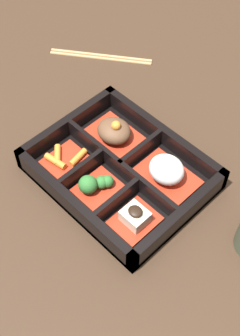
{
  "coord_description": "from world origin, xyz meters",
  "views": [
    {
      "loc": [
        0.33,
        -0.32,
        0.65
      ],
      "look_at": [
        0.0,
        0.0,
        0.03
      ],
      "focal_mm": 50.0,
      "sensor_mm": 36.0,
      "label": 1
    }
  ],
  "objects": [
    {
      "name": "bowl_carrots",
      "position": [
        -0.08,
        -0.05,
        0.02
      ],
      "size": [
        0.07,
        0.07,
        0.02
      ],
      "color": "#B22D19",
      "rests_on": "bento_base"
    },
    {
      "name": "ground_plane",
      "position": [
        0.0,
        0.0,
        0.0
      ],
      "size": [
        3.0,
        3.0,
        0.0
      ],
      "primitive_type": "plane",
      "color": "#382619"
    },
    {
      "name": "bento_rim",
      "position": [
        0.0,
        -0.0,
        0.02
      ],
      "size": [
        0.28,
        0.22,
        0.04
      ],
      "color": "black",
      "rests_on": "ground_plane"
    },
    {
      "name": "bowl_rice",
      "position": [
        0.06,
        0.05,
        0.03
      ],
      "size": [
        0.1,
        0.08,
        0.05
      ],
      "color": "#B22D19",
      "rests_on": "bento_base"
    },
    {
      "name": "chopsticks",
      "position": [
        -0.25,
        0.19,
        0.0
      ],
      "size": [
        0.18,
        0.14,
        0.01
      ],
      "color": "#A87F51",
      "rests_on": "ground_plane"
    },
    {
      "name": "bowl_greens",
      "position": [
        -0.0,
        -0.05,
        0.02
      ],
      "size": [
        0.06,
        0.07,
        0.04
      ],
      "color": "#B22D19",
      "rests_on": "bento_base"
    },
    {
      "name": "bowl_tofu",
      "position": [
        0.08,
        -0.05,
        0.02
      ],
      "size": [
        0.06,
        0.07,
        0.04
      ],
      "color": "#B22D19",
      "rests_on": "bento_base"
    },
    {
      "name": "bento_base",
      "position": [
        0.0,
        0.0,
        0.01
      ],
      "size": [
        0.28,
        0.22,
        0.01
      ],
      "color": "black",
      "rests_on": "ground_plane"
    },
    {
      "name": "bowl_stew",
      "position": [
        -0.06,
        0.05,
        0.03
      ],
      "size": [
        0.1,
        0.08,
        0.05
      ],
      "color": "#B22D19",
      "rests_on": "bento_base"
    }
  ]
}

